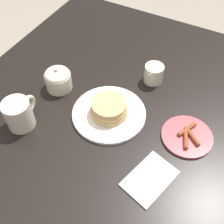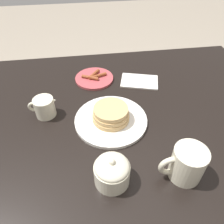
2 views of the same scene
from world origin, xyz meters
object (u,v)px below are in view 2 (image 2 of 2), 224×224
at_px(pancake_plate, 111,117).
at_px(creamer_pitcher, 45,107).
at_px(side_plate_bacon, 94,78).
at_px(coffee_mug, 186,164).
at_px(sugar_bowl, 112,171).
at_px(napkin, 139,81).

xyz_separation_m(pancake_plate, creamer_pitcher, (0.23, -0.07, 0.02)).
height_order(pancake_plate, side_plate_bacon, pancake_plate).
bearing_deg(side_plate_bacon, coffee_mug, 112.12).
bearing_deg(coffee_mug, creamer_pitcher, -37.61).
distance_m(sugar_bowl, napkin, 0.50).
xyz_separation_m(coffee_mug, napkin, (0.01, -0.47, -0.05)).
relative_size(side_plate_bacon, coffee_mug, 1.32).
xyz_separation_m(pancake_plate, napkin, (-0.16, -0.22, -0.02)).
relative_size(side_plate_bacon, sugar_bowl, 1.72).
relative_size(side_plate_bacon, napkin, 0.93).
bearing_deg(creamer_pitcher, sugar_bowl, 123.84).
relative_size(coffee_mug, sugar_bowl, 1.31).
xyz_separation_m(sugar_bowl, napkin, (-0.19, -0.46, -0.04)).
bearing_deg(napkin, pancake_plate, 54.70).
bearing_deg(side_plate_bacon, creamer_pitcher, 46.40).
height_order(sugar_bowl, napkin, sugar_bowl).
relative_size(pancake_plate, side_plate_bacon, 1.53).
bearing_deg(sugar_bowl, coffee_mug, 176.93).
bearing_deg(pancake_plate, side_plate_bacon, -82.34).
bearing_deg(sugar_bowl, napkin, -112.47).
distance_m(pancake_plate, napkin, 0.28).
distance_m(pancake_plate, side_plate_bacon, 0.28).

